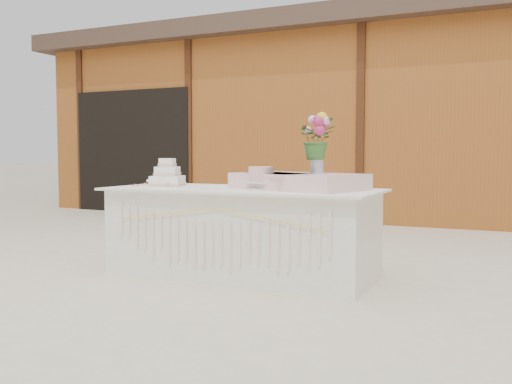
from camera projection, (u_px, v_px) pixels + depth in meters
ground at (242, 276)px, 5.02m from camera, size 80.00×80.00×0.00m
barn at (388, 120)px, 10.32m from camera, size 12.60×4.60×3.30m
cake_table at (241, 232)px, 4.99m from camera, size 2.40×1.00×0.77m
wedding_cake at (167, 177)px, 5.34m from camera, size 0.36×0.36×0.26m
pink_cake_stand at (261, 177)px, 4.80m from camera, size 0.27×0.27×0.19m
satin_runner at (298, 181)px, 4.85m from camera, size 1.22×0.94×0.14m
flower_vase at (317, 164)px, 4.84m from camera, size 0.12×0.12×0.16m
bouquet at (317, 133)px, 4.82m from camera, size 0.39×0.36×0.35m
loose_flowers at (147, 184)px, 5.48m from camera, size 0.27×0.40×0.02m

